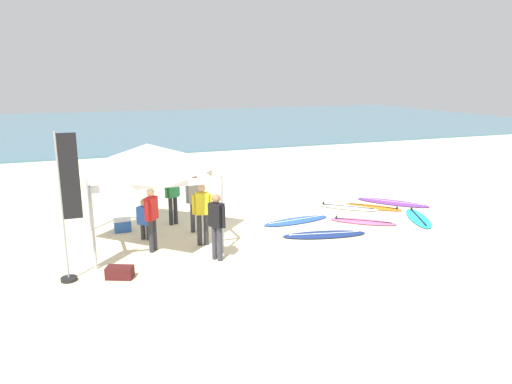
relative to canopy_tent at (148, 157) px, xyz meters
The scene contains 19 objects.
ground_plane 3.93m from the canopy_tent, ahead, with size 80.00×80.00×0.00m, color beige.
sea 33.25m from the canopy_tent, 84.61° to the left, with size 80.00×36.00×0.10m, color teal.
canopy_tent is the anchor object (origin of this frame).
surfboard_navy 5.47m from the canopy_tent, 16.26° to the right, with size 2.55×1.18×0.19m.
surfboard_white 7.40m from the canopy_tent, ahead, with size 1.96×1.83×0.19m.
surfboard_pink 6.95m from the canopy_tent, ahead, with size 1.97×1.71×0.19m.
surfboard_blue 5.15m from the canopy_tent, ahead, with size 2.37×0.87×0.19m.
surfboard_purple 9.21m from the canopy_tent, ahead, with size 2.21×2.42×0.19m.
surfboard_cyan 8.79m from the canopy_tent, ahead, with size 1.45×2.23×0.19m.
surfboard_orange 8.20m from the canopy_tent, ahead, with size 1.75×1.79×0.19m.
person_grey 1.97m from the canopy_tent, 12.80° to the left, with size 0.52×0.33×1.71m.
person_yellow 2.07m from the canopy_tent, 34.42° to the right, with size 0.54×0.29×1.71m.
person_black 2.81m from the canopy_tent, 57.53° to the right, with size 0.38×0.48×1.71m.
person_red 1.64m from the canopy_tent, 96.78° to the right, with size 0.39×0.46×1.71m.
person_green 2.10m from the canopy_tent, 55.90° to the left, with size 0.51×0.35×1.71m.
person_blue 1.75m from the canopy_tent, 132.83° to the left, with size 0.44×0.40×1.20m.
banner_flag 3.04m from the canopy_tent, 135.46° to the right, with size 0.60×0.36×3.40m.
gear_bag_near_tent 3.42m from the canopy_tent, 115.46° to the right, with size 0.60×0.32×0.28m, color #4C1919.
cooler_box 2.57m from the canopy_tent, 120.97° to the left, with size 0.50×0.36×0.39m.
Camera 1 is at (-4.98, -12.74, 4.52)m, focal length 33.45 mm.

